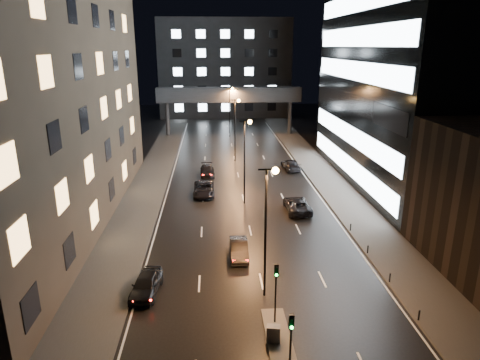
{
  "coord_description": "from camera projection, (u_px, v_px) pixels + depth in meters",
  "views": [
    {
      "loc": [
        -3.76,
        -20.31,
        18.18
      ],
      "look_at": [
        -0.74,
        24.73,
        4.0
      ],
      "focal_mm": 32.0,
      "sensor_mm": 36.0,
      "label": 1
    }
  ],
  "objects": [
    {
      "name": "car_toward_a",
      "position": [
        297.0,
        205.0,
        49.03
      ],
      "size": [
        2.67,
        5.69,
        1.58
      ],
      "primitive_type": "imported",
      "rotation": [
        0.0,
        0.0,
        3.15
      ],
      "color": "black",
      "rests_on": "ground"
    },
    {
      "name": "streetlight_far",
      "position": [
        230.0,
        105.0,
        87.81
      ],
      "size": [
        1.45,
        0.5,
        10.15
      ],
      "color": "black",
      "rests_on": "ground"
    },
    {
      "name": "sidewalk_right",
      "position": [
        330.0,
        183.0,
        59.11
      ],
      "size": [
        5.0,
        110.0,
        0.15
      ],
      "primitive_type": "cube",
      "color": "#383533",
      "rests_on": "ground"
    },
    {
      "name": "traffic_signal_far",
      "position": [
        291.0,
        337.0,
        23.15
      ],
      "size": [
        0.28,
        0.34,
        4.4
      ],
      "color": "black",
      "rests_on": "median_island"
    },
    {
      "name": "sidewalk_left",
      "position": [
        148.0,
        187.0,
        57.52
      ],
      "size": [
        5.0,
        110.0,
        0.15
      ],
      "primitive_type": "cube",
      "color": "#383533",
      "rests_on": "ground"
    },
    {
      "name": "car_away_d",
      "position": [
        207.0,
        171.0,
        62.55
      ],
      "size": [
        2.19,
        5.0,
        1.43
      ],
      "primitive_type": "imported",
      "rotation": [
        0.0,
        0.0,
        0.04
      ],
      "color": "black",
      "rests_on": "ground"
    },
    {
      "name": "ground",
      "position": [
        238.0,
        175.0,
        63.1
      ],
      "size": [
        160.0,
        160.0,
        0.0
      ],
      "primitive_type": "plane",
      "color": "black",
      "rests_on": "ground"
    },
    {
      "name": "car_away_a",
      "position": [
        146.0,
        284.0,
        32.65
      ],
      "size": [
        2.4,
        4.86,
        1.59
      ],
      "primitive_type": "imported",
      "rotation": [
        0.0,
        0.0,
        -0.11
      ],
      "color": "black",
      "rests_on": "ground"
    },
    {
      "name": "streetlight_mid_b",
      "position": [
        236.0,
        122.0,
        68.77
      ],
      "size": [
        1.45,
        0.5,
        10.15
      ],
      "color": "black",
      "rests_on": "ground"
    },
    {
      "name": "skybridge",
      "position": [
        229.0,
        95.0,
        89.15
      ],
      "size": [
        30.0,
        3.0,
        10.0
      ],
      "color": "#333335",
      "rests_on": "ground"
    },
    {
      "name": "streetlight_mid_a",
      "position": [
        246.0,
        151.0,
        49.74
      ],
      "size": [
        1.45,
        0.5,
        10.15
      ],
      "color": "black",
      "rests_on": "ground"
    },
    {
      "name": "utility_cabinet",
      "position": [
        273.0,
        334.0,
        27.17
      ],
      "size": [
        0.93,
        0.66,
        1.12
      ],
      "primitive_type": "cube",
      "rotation": [
        0.0,
        0.0,
        -0.17
      ],
      "color": "#4D4D50",
      "rests_on": "median_island"
    },
    {
      "name": "building_far",
      "position": [
        225.0,
        68.0,
        114.56
      ],
      "size": [
        34.0,
        14.0,
        25.0
      ],
      "primitive_type": "cube",
      "color": "#333335",
      "rests_on": "ground"
    },
    {
      "name": "traffic_signal_near",
      "position": [
        276.0,
        284.0,
        28.39
      ],
      "size": [
        0.28,
        0.34,
        4.4
      ],
      "color": "black",
      "rests_on": "median_island"
    },
    {
      "name": "car_away_c",
      "position": [
        204.0,
        189.0,
        54.42
      ],
      "size": [
        2.63,
        5.64,
        1.56
      ],
      "primitive_type": "imported",
      "rotation": [
        0.0,
        0.0,
        0.01
      ],
      "color": "black",
      "rests_on": "ground"
    },
    {
      "name": "bollard_row",
      "position": [
        403.0,
        296.0,
        31.72
      ],
      "size": [
        0.12,
        25.12,
        0.9
      ],
      "color": "black",
      "rests_on": "ground"
    },
    {
      "name": "streetlight_near",
      "position": [
        268.0,
        216.0,
        30.7
      ],
      "size": [
        1.45,
        0.5,
        10.15
      ],
      "color": "black",
      "rests_on": "ground"
    },
    {
      "name": "car_toward_b",
      "position": [
        291.0,
        165.0,
        65.58
      ],
      "size": [
        2.53,
        5.48,
        1.55
      ],
      "primitive_type": "imported",
      "rotation": [
        0.0,
        0.0,
        3.21
      ],
      "color": "black",
      "rests_on": "ground"
    },
    {
      "name": "building_right_glass",
      "position": [
        436.0,
        10.0,
        54.14
      ],
      "size": [
        20.0,
        36.0,
        45.0
      ],
      "primitive_type": "cube",
      "color": "black",
      "rests_on": "ground"
    },
    {
      "name": "car_away_b",
      "position": [
        239.0,
        249.0,
        38.41
      ],
      "size": [
        1.6,
        4.5,
        1.48
      ],
      "primitive_type": "imported",
      "rotation": [
        0.0,
        0.0,
        -0.01
      ],
      "color": "black",
      "rests_on": "ground"
    },
    {
      "name": "median_island",
      "position": [
        281.0,
        347.0,
        26.92
      ],
      "size": [
        1.6,
        8.0,
        0.15
      ],
      "primitive_type": "cube",
      "color": "#383533",
      "rests_on": "ground"
    },
    {
      "name": "building_left",
      "position": [
        11.0,
        26.0,
        40.44
      ],
      "size": [
        15.0,
        48.0,
        40.0
      ],
      "primitive_type": "cube",
      "color": "#2D2319",
      "rests_on": "ground"
    }
  ]
}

